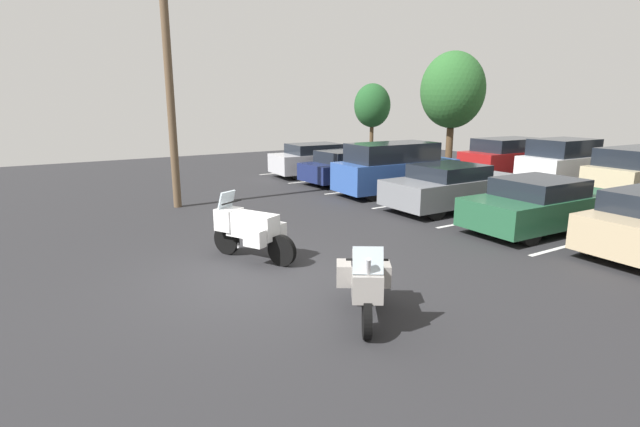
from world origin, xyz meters
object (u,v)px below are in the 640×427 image
Objects in this scene: car_silver at (320,160)px; car_blue at (395,168)px; car_far_red at (508,157)px; car_navy at (352,167)px; car_grey at (453,187)px; car_green at (542,205)px; car_far_white at (566,163)px; utility_pole at (167,50)px; motorcycle_second at (365,281)px; motorcycle_touring at (249,228)px.

car_blue is (5.30, 0.01, 0.21)m from car_silver.
car_navy is at bearing -108.17° from car_far_red.
car_far_red is at bearing 115.35° from car_grey.
car_green is 8.12m from car_far_white.
utility_pole is (-1.96, -7.59, 3.95)m from car_blue.
car_grey is 9.88m from utility_pole.
car_grey is at bearing 124.21° from motorcycle_second.
motorcycle_second is 10.76m from utility_pole.
car_silver reaches higher than motorcycle_touring.
car_navy is 8.76m from car_far_white.
car_far_red is (-3.49, 7.37, 0.16)m from car_grey.
car_far_white is (5.21, 7.04, 0.25)m from car_navy.
car_far_white is at bearing 73.73° from utility_pole.
car_far_white is (-0.63, 7.26, 0.21)m from car_grey.
motorcycle_touring is at bearing -61.47° from car_blue.
car_far_white is (2.33, 7.13, -0.03)m from car_blue.
utility_pole is at bearing -106.27° from car_far_white.
utility_pole reaches higher than car_silver.
car_silver is (-9.51, 7.74, 0.04)m from motorcycle_touring.
motorcycle_second is 0.42× the size of car_far_white.
car_grey is at bearing -178.97° from car_green.
motorcycle_touring is 7.47m from utility_pole.
car_far_red is at bearing 71.83° from car_navy.
car_far_white is (-5.57, 14.53, 0.29)m from motorcycle_second.
car_far_red reaches higher than car_silver.
car_silver is 1.01× the size of car_navy.
car_far_red is at bearing 107.54° from motorcycle_touring.
car_blue is (2.87, -0.09, 0.28)m from car_navy.
car_far_red is at bearing 132.06° from car_green.
car_navy is 2.89m from car_blue.
car_far_white reaches higher than car_green.
car_navy is at bearing 177.81° from car_grey.
utility_pole is (-4.30, -14.72, 3.99)m from car_far_white.
car_grey is (8.27, -0.12, -0.03)m from car_silver.
motorcycle_touring is 0.47× the size of car_far_white.
car_grey is at bearing 56.56° from utility_pole.
car_grey reaches higher than motorcycle_second.
motorcycle_second is 8.79m from car_grey.
motorcycle_touring is at bearing -80.71° from car_grey.
car_silver is 0.49× the size of utility_pole.
car_silver is 1.00× the size of car_far_red.
car_blue reaches higher than car_far_red.
car_far_white is (2.86, -0.11, 0.05)m from car_far_red.
utility_pole is at bearing 178.59° from motorcycle_touring.
utility_pole reaches higher than car_far_white.
utility_pole reaches higher than car_navy.
car_navy reaches higher than motorcycle_second.
motorcycle_second is at bearing -75.94° from car_green.
utility_pole is (0.91, -7.68, 4.23)m from car_navy.
car_far_white reaches higher than car_far_red.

